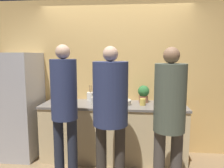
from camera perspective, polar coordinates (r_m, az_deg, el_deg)
name	(u,v)px	position (r m, az deg, el deg)	size (l,w,h in m)	color
wall_back	(115,77)	(3.77, 0.88, 1.85)	(5.20, 0.06, 2.60)	#E0B266
counter	(113,131)	(3.63, 0.38, -12.12)	(2.27, 0.71, 0.91)	beige
refrigerator	(16,105)	(3.98, -23.82, -4.98)	(0.75, 0.73, 1.71)	#B7B7BC
person_left	(64,103)	(2.85, -12.35, -4.95)	(0.33, 0.33, 1.81)	#232838
person_center	(110,104)	(2.59, -0.40, -5.27)	(0.42, 0.42, 1.78)	#38332D
person_right	(169,113)	(2.50, 14.76, -7.24)	(0.35, 0.35, 1.77)	#4C4742
fruit_bowl	(120,102)	(3.44, 2.22, -4.73)	(0.34, 0.34, 0.11)	beige
utensil_crock	(90,96)	(3.73, -5.65, -3.21)	(0.13, 0.13, 0.27)	silver
bottle_green	(169,100)	(3.60, 14.74, -4.17)	(0.07, 0.07, 0.14)	#236033
bottle_clear	(93,101)	(3.36, -4.90, -4.49)	(0.06, 0.06, 0.18)	silver
cup_yellow	(143,102)	(3.42, 8.01, -4.68)	(0.09, 0.09, 0.10)	gold
potted_plant	(144,93)	(3.60, 8.24, -2.42)	(0.19, 0.19, 0.28)	#9E6042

